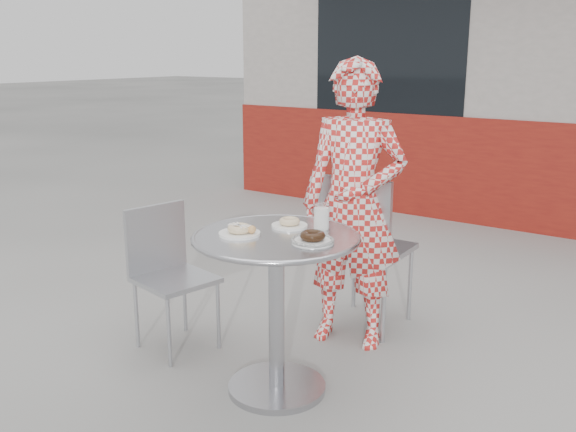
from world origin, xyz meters
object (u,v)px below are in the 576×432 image
Objects in this scene: plate_near at (240,231)px; chair_left at (176,306)px; bistro_table at (276,275)px; milk_cup at (321,217)px; plate_far at (290,224)px; chair_far at (367,279)px; plate_checker at (313,239)px; seated_person at (353,205)px.

chair_left is at bearing 165.07° from plate_near.
bistro_table is 0.34m from milk_cup.
plate_near is (-0.10, -0.24, 0.00)m from plate_far.
chair_far is 0.94m from plate_far.
plate_near is 1.55× the size of milk_cup.
plate_checker is (0.93, -0.07, 0.56)m from chair_left.
bistro_table is at bearing -103.16° from seated_person.
plate_far is at bearing 66.84° from plate_near.
plate_checker is (0.20, -0.01, 0.21)m from bistro_table.
chair_far is at bearing -27.92° from chair_left.
plate_near reaches higher than chair_left.
bistro_table is 4.07× the size of plate_checker.
plate_far is (-0.03, 0.15, 0.21)m from bistro_table.
chair_left is (-0.71, -0.87, -0.04)m from chair_far.
chair_far is 4.81× the size of plate_checker.
chair_far is 5.40× the size of plate_far.
bistro_table is 0.98m from chair_far.
plate_far is at bearing 101.28° from bistro_table.
chair_far is (-0.01, 0.93, -0.31)m from bistro_table.
plate_far is 1.40× the size of milk_cup.
chair_left is (-0.73, 0.07, -0.35)m from bistro_table.
bistro_table is 0.27m from plate_near.
plate_near reaches higher than plate_far.
plate_far is 0.16m from milk_cup.
chair_far is 1.15m from plate_near.
bistro_table is 0.81m from chair_left.
chair_far is 1.09m from plate_checker.
plate_near is (0.59, -0.16, 0.56)m from chair_left.
chair_far is at bearing 102.87° from plate_checker.
plate_far is (0.70, 0.08, 0.56)m from chair_left.
chair_left is 1.11m from seated_person.
milk_cup is (0.84, 0.14, 0.60)m from chair_left.
bistro_table is 4.13× the size of plate_near.
chair_far is 0.92m from milk_cup.
chair_left is at bearing 48.59° from chair_far.
chair_far is at bearing 88.87° from plate_far.
plate_near is 0.34m from plate_checker.
seated_person is 9.16× the size of plate_far.
seated_person is at bearing 93.67° from chair_far.
plate_far is at bearing 146.02° from plate_checker.
bistro_table is at bearing 34.85° from plate_near.
plate_near is (-0.13, -0.09, 0.21)m from bistro_table.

